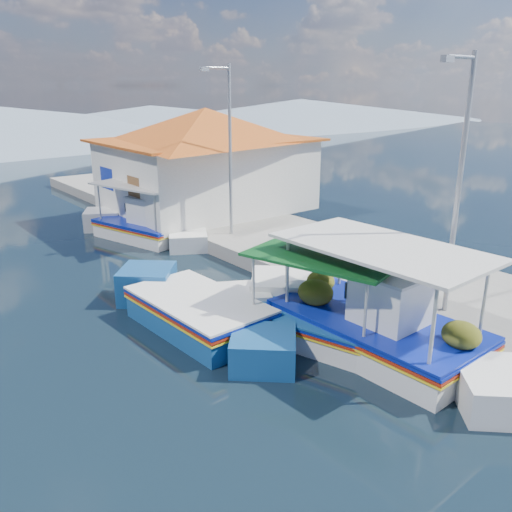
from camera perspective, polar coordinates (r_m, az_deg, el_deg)
ground at (r=9.81m, az=14.37°, el=-18.83°), size 160.00×160.00×0.00m
quay at (r=17.18m, az=10.73°, el=-1.18°), size 5.00×44.00×0.50m
bollards at (r=15.10m, az=7.69°, el=-2.10°), size 0.20×17.20×0.30m
main_caique at (r=12.45m, az=12.50°, el=-7.46°), size 2.60×8.40×2.77m
caique_green_canopy at (r=12.73m, az=6.75°, el=-7.46°), size 2.99×6.03×2.35m
caique_blue_hull at (r=13.31m, az=-6.40°, el=-6.37°), size 2.22×6.85×1.22m
caique_far at (r=21.37m, az=-12.12°, el=3.07°), size 3.18×6.66×2.41m
harbor_building at (r=23.48m, az=-5.37°, el=10.50°), size 10.49×10.49×4.40m
lamp_post_near at (r=12.94m, az=21.01°, el=8.19°), size 1.21×0.14×6.00m
lamp_post_far at (r=19.12m, az=-3.06°, el=12.12°), size 1.21×0.14×6.00m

